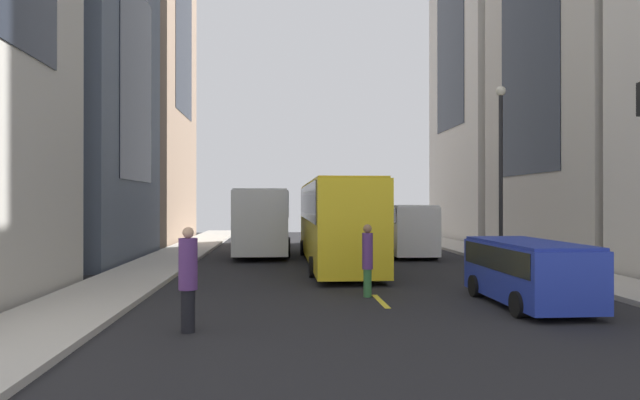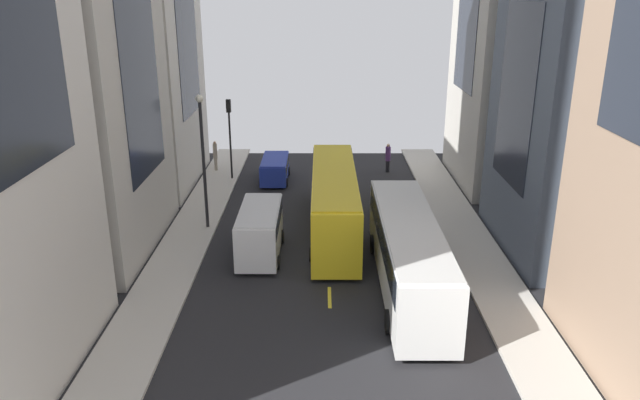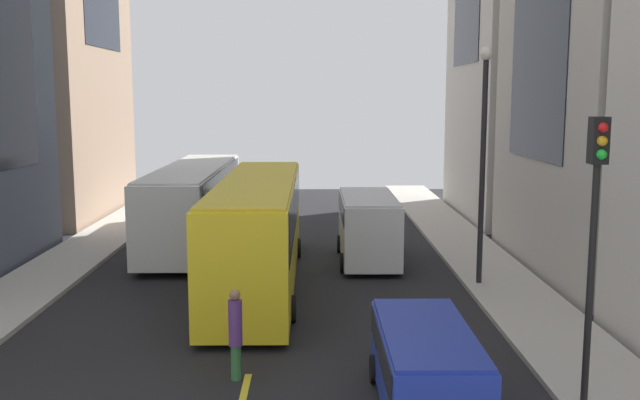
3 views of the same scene
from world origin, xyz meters
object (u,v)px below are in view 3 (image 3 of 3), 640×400
at_px(city_bus_white, 194,197).
at_px(streetcar_yellow, 258,223).
at_px(pedestrian_crossing_near, 235,331).
at_px(car_blue_0, 426,362).
at_px(traffic_light_near_corner, 595,208).
at_px(delivery_van_white, 368,223).

bearing_deg(city_bus_white, streetcar_yellow, -64.36).
bearing_deg(pedestrian_crossing_near, streetcar_yellow, -99.21).
height_order(car_blue_0, traffic_light_near_corner, traffic_light_near_corner).
bearing_deg(pedestrian_crossing_near, city_bus_white, -87.18).
height_order(car_blue_0, pedestrian_crossing_near, pedestrian_crossing_near).
distance_m(streetcar_yellow, pedestrian_crossing_near, 8.25).
bearing_deg(pedestrian_crossing_near, delivery_van_white, -118.53).
distance_m(city_bus_white, streetcar_yellow, 7.64).
distance_m(streetcar_yellow, car_blue_0, 10.65).
distance_m(streetcar_yellow, delivery_van_white, 5.13).
xyz_separation_m(city_bus_white, car_blue_0, (7.41, -16.65, -1.01)).
bearing_deg(streetcar_yellow, pedestrian_crossing_near, -89.29).
height_order(city_bus_white, traffic_light_near_corner, traffic_light_near_corner).
distance_m(delivery_van_white, pedestrian_crossing_near, 12.05).
height_order(delivery_van_white, traffic_light_near_corner, traffic_light_near_corner).
bearing_deg(streetcar_yellow, city_bus_white, 115.64).
bearing_deg(traffic_light_near_corner, pedestrian_crossing_near, 166.18).
height_order(pedestrian_crossing_near, traffic_light_near_corner, traffic_light_near_corner).
distance_m(car_blue_0, pedestrian_crossing_near, 4.31).
bearing_deg(pedestrian_crossing_near, traffic_light_near_corner, 156.26).
distance_m(city_bus_white, traffic_light_near_corner, 20.00).
xyz_separation_m(city_bus_white, streetcar_yellow, (3.30, -6.88, 0.11)).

